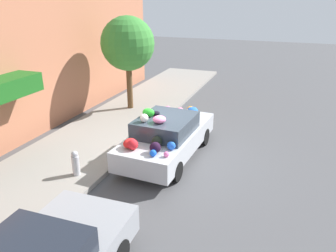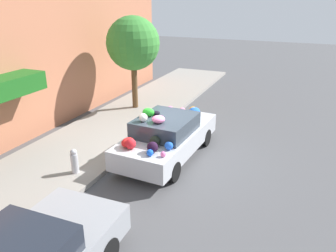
# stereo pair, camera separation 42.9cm
# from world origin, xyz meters

# --- Properties ---
(ground_plane) EXTENTS (60.00, 60.00, 0.00)m
(ground_plane) POSITION_xyz_m (0.00, 0.00, 0.00)
(ground_plane) COLOR #4C4C4F
(sidewalk_curb) EXTENTS (24.00, 3.20, 0.14)m
(sidewalk_curb) POSITION_xyz_m (0.00, 2.70, 0.07)
(sidewalk_curb) COLOR gray
(sidewalk_curb) RESTS_ON ground
(building_facade) EXTENTS (18.00, 1.20, 5.03)m
(building_facade) POSITION_xyz_m (-0.13, 4.92, 2.50)
(building_facade) COLOR #B26B4C
(building_facade) RESTS_ON ground
(street_tree) EXTENTS (2.18, 2.18, 3.81)m
(street_tree) POSITION_xyz_m (3.51, 2.99, 2.84)
(street_tree) COLOR brown
(street_tree) RESTS_ON sidewalk_curb
(fire_hydrant) EXTENTS (0.20, 0.20, 0.70)m
(fire_hydrant) POSITION_xyz_m (-2.15, 1.78, 0.48)
(fire_hydrant) COLOR #B2B2B7
(fire_hydrant) RESTS_ON sidewalk_curb
(art_car) EXTENTS (4.13, 1.89, 1.59)m
(art_car) POSITION_xyz_m (-0.05, -0.05, 0.70)
(art_car) COLOR #B7BABF
(art_car) RESTS_ON ground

